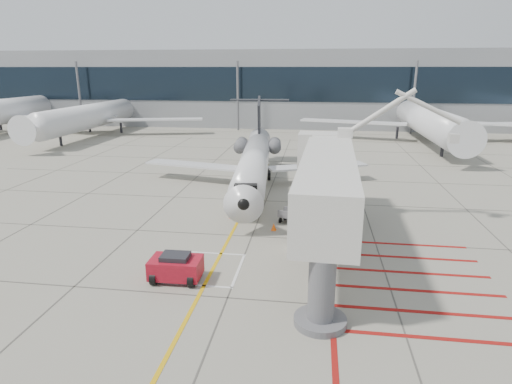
# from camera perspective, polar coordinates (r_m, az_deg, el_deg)

# --- Properties ---
(ground_plane) EXTENTS (260.00, 260.00, 0.00)m
(ground_plane) POSITION_cam_1_polar(r_m,az_deg,el_deg) (24.93, -1.94, -9.36)
(ground_plane) COLOR gray
(ground_plane) RESTS_ON ground
(regional_jet) EXTENTS (25.12, 30.48, 7.48)m
(regional_jet) POSITION_cam_1_polar(r_m,az_deg,el_deg) (37.23, -0.47, 5.33)
(regional_jet) COLOR silver
(regional_jet) RESTS_ON ground_plane
(jet_bridge) EXTENTS (10.18, 20.30, 7.99)m
(jet_bridge) POSITION_cam_1_polar(r_m,az_deg,el_deg) (24.36, 9.44, -0.14)
(jet_bridge) COLOR silver
(jet_bridge) RESTS_ON ground_plane
(pushback_tug) EXTENTS (2.67, 1.70, 1.54)m
(pushback_tug) POSITION_cam_1_polar(r_m,az_deg,el_deg) (23.07, -10.64, -9.73)
(pushback_tug) COLOR #A61021
(pushback_tug) RESTS_ON ground_plane
(baggage_cart) EXTENTS (1.92, 1.58, 1.04)m
(baggage_cart) POSITION_cam_1_polar(r_m,az_deg,el_deg) (30.89, 4.67, -3.22)
(baggage_cart) COLOR slate
(baggage_cart) RESTS_ON ground_plane
(ground_power_unit) EXTENTS (2.62, 2.02, 1.83)m
(ground_power_unit) POSITION_cam_1_polar(r_m,az_deg,el_deg) (26.64, 7.14, -5.61)
(ground_power_unit) COLOR silver
(ground_power_unit) RESTS_ON ground_plane
(cone_nose) EXTENTS (0.34, 0.34, 0.47)m
(cone_nose) POSITION_cam_1_polar(r_m,az_deg,el_deg) (31.92, -3.27, -3.08)
(cone_nose) COLOR #F13D0C
(cone_nose) RESTS_ON ground_plane
(cone_side) EXTENTS (0.37, 0.37, 0.51)m
(cone_side) POSITION_cam_1_polar(r_m,az_deg,el_deg) (29.53, 2.38, -4.64)
(cone_side) COLOR #FF5D0D
(cone_side) RESTS_ON ground_plane
(terminal_building) EXTENTS (180.00, 28.00, 14.00)m
(terminal_building) POSITION_cam_1_polar(r_m,az_deg,el_deg) (92.43, 12.07, 13.49)
(terminal_building) COLOR gray
(terminal_building) RESTS_ON ground_plane
(terminal_glass_band) EXTENTS (180.00, 0.10, 6.00)m
(terminal_glass_band) POSITION_cam_1_polar(r_m,az_deg,el_deg) (78.39, 12.78, 13.76)
(terminal_glass_band) COLOR black
(terminal_glass_band) RESTS_ON ground_plane
(bg_aircraft_a) EXTENTS (38.37, 42.63, 12.79)m
(bg_aircraft_a) POSITION_cam_1_polar(r_m,az_deg,el_deg) (86.64, -30.64, 11.09)
(bg_aircraft_a) COLOR silver
(bg_aircraft_a) RESTS_ON ground_plane
(bg_aircraft_b) EXTENTS (34.80, 38.66, 11.60)m
(bg_aircraft_b) POSITION_cam_1_polar(r_m,az_deg,el_deg) (77.39, -20.45, 11.50)
(bg_aircraft_b) COLOR silver
(bg_aircraft_b) RESTS_ON ground_plane
(bg_aircraft_c) EXTENTS (36.74, 40.82, 12.25)m
(bg_aircraft_c) POSITION_cam_1_polar(r_m,az_deg,el_deg) (70.12, 21.47, 11.29)
(bg_aircraft_c) COLOR silver
(bg_aircraft_c) RESTS_ON ground_plane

